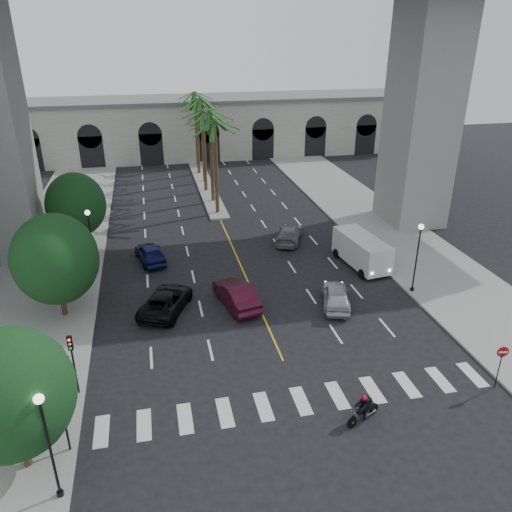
{
  "coord_description": "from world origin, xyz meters",
  "views": [
    {
      "loc": [
        -6.68,
        -20.94,
        17.61
      ],
      "look_at": [
        -0.74,
        6.0,
        5.01
      ],
      "focal_mm": 35.0,
      "sensor_mm": 36.0,
      "label": 1
    }
  ],
  "objects_px": {
    "car_c": "(166,301)",
    "traffic_signal_far": "(72,355)",
    "car_a": "(336,296)",
    "cargo_van": "(362,250)",
    "lamp_post_left_far": "(91,237)",
    "do_not_enter_sign": "(501,358)",
    "car_d": "(289,234)",
    "car_b": "(236,295)",
    "lamp_post_right": "(417,252)",
    "lamp_post_left_near": "(48,438)",
    "car_e": "(150,253)",
    "pedestrian_b": "(62,359)",
    "traffic_signal_near": "(62,409)",
    "motorcycle_rider": "(364,409)"
  },
  "relations": [
    {
      "from": "cargo_van",
      "to": "car_c",
      "type": "bearing_deg",
      "value": -173.89
    },
    {
      "from": "traffic_signal_far",
      "to": "car_e",
      "type": "xyz_separation_m",
      "value": [
        4.16,
        15.98,
        -1.72
      ]
    },
    {
      "from": "traffic_signal_near",
      "to": "car_d",
      "type": "bearing_deg",
      "value": 52.7
    },
    {
      "from": "lamp_post_right",
      "to": "do_not_enter_sign",
      "type": "height_order",
      "value": "lamp_post_right"
    },
    {
      "from": "traffic_signal_far",
      "to": "do_not_enter_sign",
      "type": "height_order",
      "value": "traffic_signal_far"
    },
    {
      "from": "do_not_enter_sign",
      "to": "car_c",
      "type": "bearing_deg",
      "value": 153.43
    },
    {
      "from": "traffic_signal_far",
      "to": "do_not_enter_sign",
      "type": "relative_size",
      "value": 1.39
    },
    {
      "from": "lamp_post_left_far",
      "to": "motorcycle_rider",
      "type": "bearing_deg",
      "value": -54.29
    },
    {
      "from": "car_a",
      "to": "car_b",
      "type": "relative_size",
      "value": 0.89
    },
    {
      "from": "lamp_post_left_near",
      "to": "lamp_post_right",
      "type": "relative_size",
      "value": 1.0
    },
    {
      "from": "car_d",
      "to": "do_not_enter_sign",
      "type": "xyz_separation_m",
      "value": [
        5.25,
        -21.95,
        1.17
      ]
    },
    {
      "from": "lamp_post_left_near",
      "to": "do_not_enter_sign",
      "type": "bearing_deg",
      "value": 5.95
    },
    {
      "from": "lamp_post_right",
      "to": "traffic_signal_near",
      "type": "xyz_separation_m",
      "value": [
        -22.7,
        -10.5,
        -0.71
      ]
    },
    {
      "from": "motorcycle_rider",
      "to": "cargo_van",
      "type": "xyz_separation_m",
      "value": [
        6.9,
        16.48,
        0.7
      ]
    },
    {
      "from": "lamp_post_right",
      "to": "traffic_signal_far",
      "type": "height_order",
      "value": "lamp_post_right"
    },
    {
      "from": "lamp_post_left_far",
      "to": "car_a",
      "type": "distance_m",
      "value": 18.89
    },
    {
      "from": "lamp_post_left_near",
      "to": "traffic_signal_far",
      "type": "height_order",
      "value": "lamp_post_left_near"
    },
    {
      "from": "pedestrian_b",
      "to": "car_b",
      "type": "bearing_deg",
      "value": 33.26
    },
    {
      "from": "lamp_post_left_far",
      "to": "cargo_van",
      "type": "height_order",
      "value": "lamp_post_left_far"
    },
    {
      "from": "car_c",
      "to": "car_d",
      "type": "distance_m",
      "value": 15.25
    },
    {
      "from": "car_b",
      "to": "do_not_enter_sign",
      "type": "height_order",
      "value": "do_not_enter_sign"
    },
    {
      "from": "do_not_enter_sign",
      "to": "car_b",
      "type": "bearing_deg",
      "value": 144.83
    },
    {
      "from": "cargo_van",
      "to": "do_not_enter_sign",
      "type": "height_order",
      "value": "do_not_enter_sign"
    },
    {
      "from": "car_b",
      "to": "car_e",
      "type": "height_order",
      "value": "car_b"
    },
    {
      "from": "lamp_post_right",
      "to": "car_b",
      "type": "height_order",
      "value": "lamp_post_right"
    },
    {
      "from": "do_not_enter_sign",
      "to": "car_a",
      "type": "bearing_deg",
      "value": 126.32
    },
    {
      "from": "traffic_signal_far",
      "to": "car_c",
      "type": "distance_m",
      "value": 9.41
    },
    {
      "from": "lamp_post_left_far",
      "to": "traffic_signal_near",
      "type": "xyz_separation_m",
      "value": [
        0.1,
        -18.5,
        -0.71
      ]
    },
    {
      "from": "car_c",
      "to": "car_d",
      "type": "height_order",
      "value": "car_c"
    },
    {
      "from": "traffic_signal_far",
      "to": "car_b",
      "type": "height_order",
      "value": "traffic_signal_far"
    },
    {
      "from": "cargo_van",
      "to": "traffic_signal_far",
      "type": "bearing_deg",
      "value": -158.25
    },
    {
      "from": "lamp_post_left_far",
      "to": "car_a",
      "type": "bearing_deg",
      "value": -27.26
    },
    {
      "from": "lamp_post_left_near",
      "to": "traffic_signal_near",
      "type": "xyz_separation_m",
      "value": [
        0.1,
        2.5,
        -0.71
      ]
    },
    {
      "from": "lamp_post_left_far",
      "to": "cargo_van",
      "type": "bearing_deg",
      "value": -8.16
    },
    {
      "from": "lamp_post_left_far",
      "to": "traffic_signal_far",
      "type": "bearing_deg",
      "value": -89.6
    },
    {
      "from": "car_e",
      "to": "cargo_van",
      "type": "bearing_deg",
      "value": 152.32
    },
    {
      "from": "car_c",
      "to": "traffic_signal_far",
      "type": "bearing_deg",
      "value": 81.45
    },
    {
      "from": "car_b",
      "to": "car_e",
      "type": "distance_m",
      "value": 10.25
    },
    {
      "from": "lamp_post_left_far",
      "to": "car_e",
      "type": "xyz_separation_m",
      "value": [
        4.26,
        1.48,
        -2.43
      ]
    },
    {
      "from": "traffic_signal_far",
      "to": "car_b",
      "type": "distance_m",
      "value": 12.41
    },
    {
      "from": "car_b",
      "to": "car_d",
      "type": "distance_m",
      "value": 12.32
    },
    {
      "from": "traffic_signal_far",
      "to": "car_d",
      "type": "distance_m",
      "value": 24.32
    },
    {
      "from": "car_d",
      "to": "car_e",
      "type": "distance_m",
      "value": 12.52
    },
    {
      "from": "car_a",
      "to": "cargo_van",
      "type": "bearing_deg",
      "value": -110.77
    },
    {
      "from": "lamp_post_left_far",
      "to": "cargo_van",
      "type": "xyz_separation_m",
      "value": [
        20.91,
        -3.0,
        -1.82
      ]
    },
    {
      "from": "lamp_post_right",
      "to": "car_d",
      "type": "bearing_deg",
      "value": 118.71
    },
    {
      "from": "lamp_post_left_far",
      "to": "car_c",
      "type": "bearing_deg",
      "value": -52.81
    },
    {
      "from": "lamp_post_left_far",
      "to": "traffic_signal_near",
      "type": "height_order",
      "value": "lamp_post_left_far"
    },
    {
      "from": "lamp_post_left_far",
      "to": "traffic_signal_far",
      "type": "relative_size",
      "value": 1.47
    },
    {
      "from": "lamp_post_right",
      "to": "pedestrian_b",
      "type": "relative_size",
      "value": 3.16
    }
  ]
}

